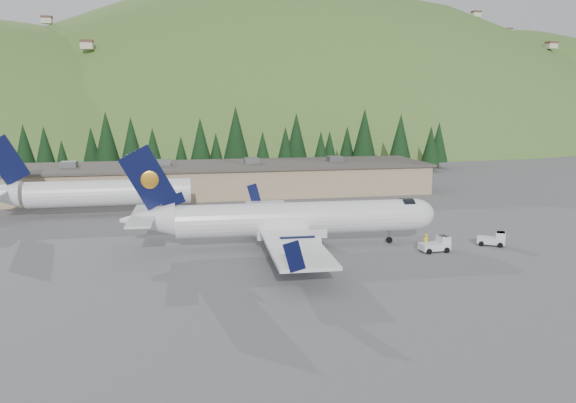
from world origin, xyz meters
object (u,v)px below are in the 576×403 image
Objects in this scene: baggage_tug_a at (437,245)px; terminal_building at (223,179)px; baggage_tug_b at (494,239)px; ramp_worker at (426,242)px; airliner at (290,220)px; second_airliner at (88,193)px.

terminal_building is (-18.98, 42.72, 1.88)m from baggage_tug_a.
baggage_tug_b is 8.35m from ramp_worker.
airliner is 38.17m from terminal_building.
second_airliner is at bearing -141.22° from terminal_building.
terminal_building is (-4.01, 37.96, -0.42)m from airliner.
baggage_tug_a reaches higher than baggage_tug_b.
second_airliner is 14.85× the size of ramp_worker.
terminal_building is (-26.26, 41.64, 1.93)m from baggage_tug_b.
second_airliner reaches higher than airliner.
baggage_tug_b is at bearing 165.23° from ramp_worker.
baggage_tug_a is 7.36m from baggage_tug_b.
airliner is 18.55× the size of ramp_worker.
ramp_worker is (37.85, -26.21, -2.40)m from second_airliner.
ramp_worker is at bearing -66.98° from terminal_building.
second_airliner is 8.45× the size of baggage_tug_b.
terminal_building is at bearing -85.66° from ramp_worker.
terminal_building is at bearing 38.78° from second_airliner.
ramp_worker is at bearing -34.70° from second_airliner.
baggage_tug_b is (7.29, 1.08, -0.04)m from baggage_tug_a.
airliner is at bearing -83.98° from terminal_building.
baggage_tug_a is (14.97, -4.76, -2.30)m from airliner.
airliner reaches higher than terminal_building.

